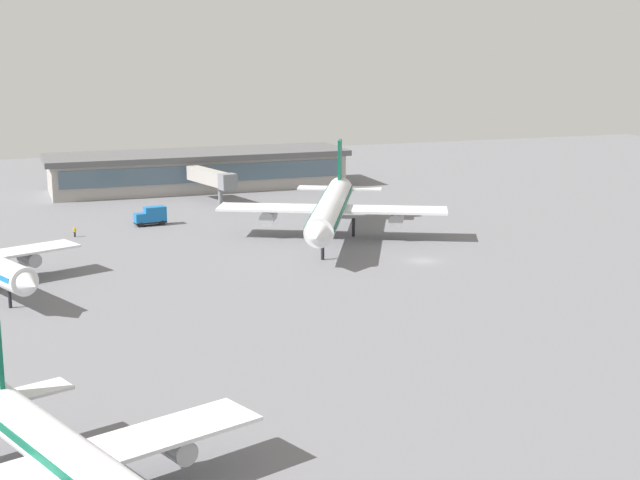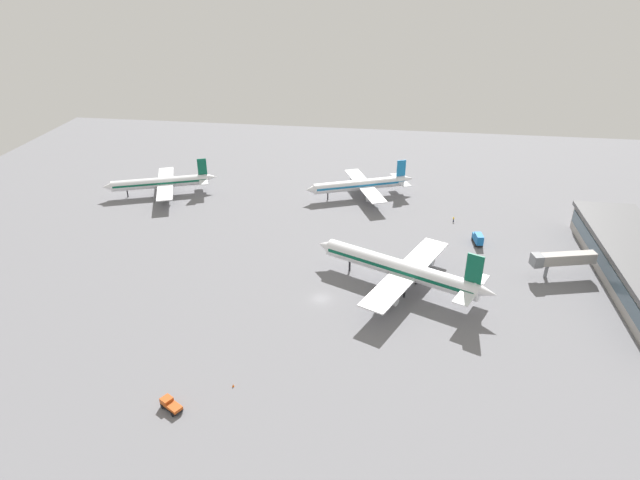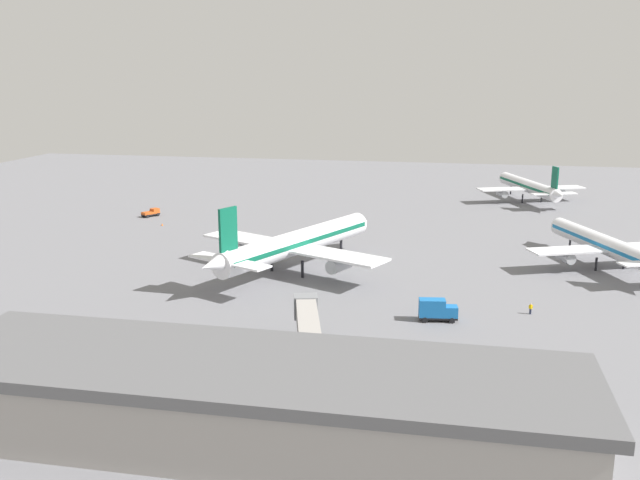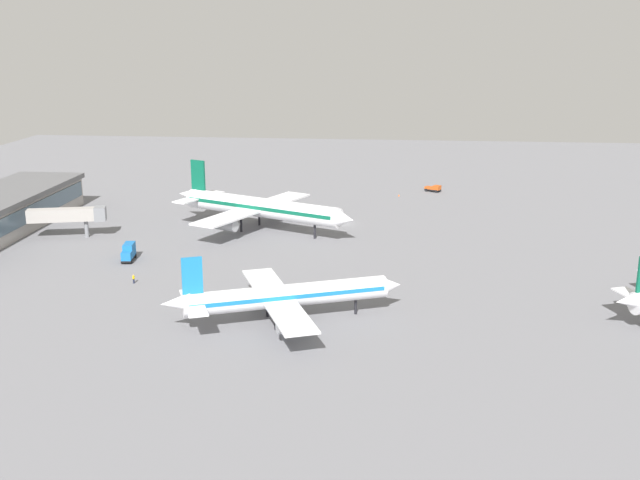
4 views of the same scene
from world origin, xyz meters
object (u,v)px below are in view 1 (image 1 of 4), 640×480
(airplane_taxiing, at_px, (331,208))
(airplane_distant, at_px, (75,463))
(catering_truck, at_px, (151,216))
(ground_crew_worker, at_px, (75,232))

(airplane_taxiing, distance_m, airplane_distant, 94.86)
(catering_truck, bearing_deg, airplane_distant, 69.92)
(airplane_taxiing, relative_size, catering_truck, 7.75)
(airplane_distant, height_order, ground_crew_worker, airplane_distant)
(ground_crew_worker, bearing_deg, catering_truck, 107.29)
(catering_truck, distance_m, ground_crew_worker, 14.99)
(airplane_distant, xyz_separation_m, ground_crew_worker, (-8.38, -97.50, -3.38))
(airplane_taxiing, height_order, ground_crew_worker, airplane_taxiing)
(airplane_taxiing, xyz_separation_m, airplane_distant, (48.41, 81.57, -1.07))
(catering_truck, bearing_deg, ground_crew_worker, 14.52)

